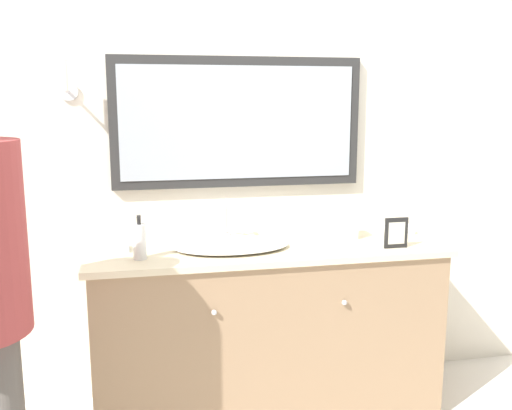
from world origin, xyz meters
name	(u,v)px	position (x,y,z in m)	size (l,w,h in m)	color
wall_back	(253,152)	(0.00, 0.62, 1.28)	(8.00, 0.18, 2.55)	silver
vanity_counter	(267,328)	(0.00, 0.30, 0.43)	(1.70, 0.58, 0.86)	#937556
sink_basin	(231,244)	(-0.18, 0.28, 0.88)	(0.55, 0.39, 0.20)	white
soap_bottle	(140,241)	(-0.60, 0.18, 0.94)	(0.06, 0.06, 0.20)	white
appliance_box	(335,226)	(0.37, 0.37, 0.92)	(0.21, 0.12, 0.13)	white
picture_frame	(396,233)	(0.59, 0.13, 0.93)	(0.11, 0.01, 0.15)	black
hand_towel_near_sink	(396,229)	(0.73, 0.42, 0.88)	(0.15, 0.14, 0.04)	white
hand_towel_far_corner	(113,247)	(-0.73, 0.35, 0.88)	(0.15, 0.11, 0.03)	#A8B7C6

